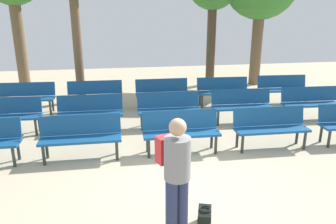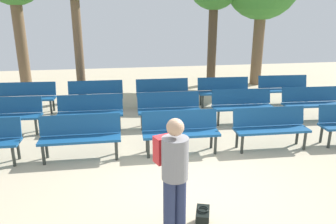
# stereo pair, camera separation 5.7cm
# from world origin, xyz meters

# --- Properties ---
(ground_plane) EXTENTS (24.60, 24.60, 0.00)m
(ground_plane) POSITION_xyz_m (0.00, 0.00, 0.00)
(ground_plane) COLOR #BCAD8E
(bench_r0_c1) EXTENTS (1.61, 0.50, 0.87)m
(bench_r0_c1) POSITION_xyz_m (-1.96, 1.62, 0.50)
(bench_r0_c1) COLOR navy
(bench_r0_c1) RESTS_ON ground_plane
(bench_r0_c2) EXTENTS (1.61, 0.53, 0.87)m
(bench_r0_c2) POSITION_xyz_m (0.09, 1.58, 0.50)
(bench_r0_c2) COLOR navy
(bench_r0_c2) RESTS_ON ground_plane
(bench_r0_c3) EXTENTS (1.61, 0.52, 0.87)m
(bench_r0_c3) POSITION_xyz_m (2.05, 1.48, 0.50)
(bench_r0_c3) COLOR navy
(bench_r0_c3) RESTS_ON ground_plane
(bench_r1_c0) EXTENTS (1.62, 0.55, 0.87)m
(bench_r1_c0) POSITION_xyz_m (-3.82, 3.34, 0.50)
(bench_r1_c0) COLOR navy
(bench_r1_c0) RESTS_ON ground_plane
(bench_r1_c1) EXTENTS (1.61, 0.52, 0.87)m
(bench_r1_c1) POSITION_xyz_m (-1.86, 3.25, 0.50)
(bench_r1_c1) COLOR navy
(bench_r1_c1) RESTS_ON ground_plane
(bench_r1_c2) EXTENTS (1.62, 0.54, 0.87)m
(bench_r1_c2) POSITION_xyz_m (0.12, 3.20, 0.50)
(bench_r1_c2) COLOR navy
(bench_r1_c2) RESTS_ON ground_plane
(bench_r1_c3) EXTENTS (1.62, 0.55, 0.87)m
(bench_r1_c3) POSITION_xyz_m (2.08, 3.19, 0.50)
(bench_r1_c3) COLOR navy
(bench_r1_c3) RESTS_ON ground_plane
(bench_r1_c4) EXTENTS (1.62, 0.56, 0.87)m
(bench_r1_c4) POSITION_xyz_m (4.04, 3.13, 0.50)
(bench_r1_c4) COLOR navy
(bench_r1_c4) RESTS_ON ground_plane
(bench_r2_c0) EXTENTS (1.63, 0.58, 0.87)m
(bench_r2_c0) POSITION_xyz_m (-3.76, 5.03, 0.50)
(bench_r2_c0) COLOR navy
(bench_r2_c0) RESTS_ON ground_plane
(bench_r2_c1) EXTENTS (1.61, 0.53, 0.87)m
(bench_r2_c1) POSITION_xyz_m (-1.80, 4.94, 0.50)
(bench_r2_c1) COLOR navy
(bench_r2_c1) RESTS_ON ground_plane
(bench_r2_c2) EXTENTS (1.61, 0.51, 0.87)m
(bench_r2_c2) POSITION_xyz_m (0.20, 4.89, 0.50)
(bench_r2_c2) COLOR navy
(bench_r2_c2) RESTS_ON ground_plane
(bench_r2_c3) EXTENTS (1.63, 0.58, 0.87)m
(bench_r2_c3) POSITION_xyz_m (2.11, 4.79, 0.50)
(bench_r2_c3) COLOR navy
(bench_r2_c3) RESTS_ON ground_plane
(bench_r2_c4) EXTENTS (1.63, 0.58, 0.87)m
(bench_r2_c4) POSITION_xyz_m (4.11, 4.79, 0.50)
(bench_r2_c4) COLOR navy
(bench_r2_c4) RESTS_ON ground_plane
(visitor_with_backpack) EXTENTS (0.46, 0.59, 1.65)m
(visitor_with_backpack) POSITION_xyz_m (-0.54, -1.04, 0.94)
(visitor_with_backpack) COLOR navy
(visitor_with_backpack) RESTS_ON ground_plane
(handbag) EXTENTS (0.27, 0.36, 0.29)m
(handbag) POSITION_xyz_m (-0.11, -0.97, 0.13)
(handbag) COLOR black
(handbag) RESTS_ON ground_plane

